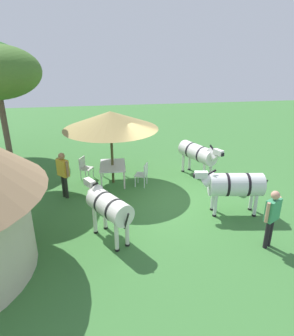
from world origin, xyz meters
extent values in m
plane|color=#3B7435|center=(0.00, 0.00, 0.00)|extent=(36.00, 36.00, 0.00)
cylinder|color=#4E4826|center=(1.74, 1.81, 1.09)|extent=(0.10, 0.10, 2.18)
cone|color=#9B864D|center=(1.74, 1.81, 2.50)|extent=(3.51, 3.51, 0.65)
cube|color=silver|center=(1.74, 1.81, 0.72)|extent=(1.42, 1.03, 0.04)
cylinder|color=silver|center=(1.13, 2.26, 0.35)|extent=(0.06, 0.06, 0.70)
cylinder|color=silver|center=(2.39, 2.21, 0.35)|extent=(0.06, 0.06, 0.70)
cylinder|color=silver|center=(1.09, 1.42, 0.35)|extent=(0.06, 0.06, 0.70)
cylinder|color=silver|center=(2.35, 1.36, 0.35)|extent=(0.06, 0.06, 0.70)
cube|color=silver|center=(2.25, 2.83, 0.45)|extent=(0.58, 0.57, 0.04)
cube|color=silver|center=(2.33, 3.01, 0.68)|extent=(0.41, 0.23, 0.45)
cylinder|color=silver|center=(2.34, 2.59, 0.23)|extent=(0.04, 0.04, 0.45)
cylinder|color=silver|center=(2.00, 2.76, 0.23)|extent=(0.04, 0.04, 0.45)
cylinder|color=silver|center=(2.50, 2.91, 0.23)|extent=(0.04, 0.04, 0.45)
cylinder|color=silver|center=(2.16, 3.08, 0.23)|extent=(0.04, 0.04, 0.45)
cube|color=silver|center=(1.30, 0.76, 0.45)|extent=(0.57, 0.56, 0.04)
cube|color=silver|center=(1.22, 0.59, 0.68)|extent=(0.42, 0.21, 0.45)
cylinder|color=silver|center=(1.19, 1.00, 0.23)|extent=(0.04, 0.04, 0.45)
cylinder|color=silver|center=(1.54, 0.85, 0.23)|extent=(0.04, 0.04, 0.45)
cylinder|color=silver|center=(1.05, 0.67, 0.23)|extent=(0.04, 0.04, 0.45)
cylinder|color=silver|center=(1.40, 0.52, 0.23)|extent=(0.04, 0.04, 0.45)
cylinder|color=black|center=(0.69, 3.49, 0.42)|extent=(0.12, 0.12, 0.83)
cylinder|color=black|center=(0.80, 3.59, 0.42)|extent=(0.12, 0.12, 0.83)
cube|color=gold|center=(0.74, 3.54, 1.13)|extent=(0.48, 0.46, 0.59)
cylinder|color=#A8764D|center=(0.55, 3.37, 1.15)|extent=(0.09, 0.09, 0.56)
cylinder|color=#A8764D|center=(0.93, 3.71, 1.15)|extent=(0.09, 0.09, 0.56)
sphere|color=#A8764D|center=(0.74, 3.54, 1.56)|extent=(0.23, 0.23, 0.23)
cylinder|color=black|center=(-3.01, -2.03, 0.42)|extent=(0.12, 0.12, 0.83)
cylinder|color=black|center=(-2.94, -2.16, 0.42)|extent=(0.12, 0.12, 0.83)
cube|color=#3B9362|center=(-2.97, -2.10, 1.13)|extent=(0.41, 0.49, 0.59)
cylinder|color=tan|center=(-3.10, -1.88, 1.14)|extent=(0.09, 0.09, 0.55)
cylinder|color=tan|center=(-2.85, -2.32, 1.14)|extent=(0.09, 0.09, 0.55)
sphere|color=tan|center=(-2.97, -2.10, 1.55)|extent=(0.23, 0.23, 0.23)
cylinder|color=silver|center=(1.90, -1.61, 1.01)|extent=(1.79, 1.28, 0.64)
cylinder|color=black|center=(2.20, -1.47, 1.01)|extent=(0.35, 0.63, 0.65)
cylinder|color=black|center=(1.63, -1.74, 1.01)|extent=(0.35, 0.63, 0.65)
cylinder|color=silver|center=(1.14, -1.97, 1.19)|extent=(0.61, 0.49, 0.49)
cube|color=silver|center=(0.89, -2.08, 1.35)|extent=(0.44, 0.33, 0.20)
cube|color=black|center=(0.72, -2.16, 1.32)|extent=(0.16, 0.16, 0.12)
cube|color=black|center=(1.14, -1.97, 1.39)|extent=(0.35, 0.19, 0.28)
cylinder|color=silver|center=(1.40, -2.04, 0.39)|extent=(0.11, 0.11, 0.77)
cylinder|color=black|center=(1.40, -2.04, 0.03)|extent=(0.13, 0.13, 0.06)
cylinder|color=silver|center=(1.25, -1.72, 0.39)|extent=(0.11, 0.11, 0.77)
cylinder|color=black|center=(1.25, -1.72, 0.03)|extent=(0.13, 0.13, 0.06)
cylinder|color=silver|center=(2.55, -1.51, 0.39)|extent=(0.11, 0.11, 0.77)
cylinder|color=black|center=(2.55, -1.51, 0.03)|extent=(0.13, 0.13, 0.06)
cylinder|color=silver|center=(2.40, -1.19, 0.39)|extent=(0.11, 0.11, 0.77)
cylinder|color=black|center=(2.40, -1.19, 0.03)|extent=(0.13, 0.13, 0.06)
cylinder|color=black|center=(2.71, -1.24, 0.91)|extent=(0.23, 0.14, 0.53)
cylinder|color=silver|center=(-2.01, 2.05, 1.04)|extent=(1.53, 1.27, 0.62)
cylinder|color=black|center=(-2.25, 1.90, 1.04)|extent=(0.40, 0.58, 0.63)
cylinder|color=black|center=(-1.79, 2.18, 1.04)|extent=(0.40, 0.58, 0.63)
cylinder|color=silver|center=(-1.41, 2.42, 1.22)|extent=(0.60, 0.52, 0.49)
cube|color=silver|center=(-1.17, 2.57, 1.38)|extent=(0.43, 0.36, 0.20)
cube|color=black|center=(-1.02, 2.66, 1.35)|extent=(0.17, 0.17, 0.12)
cube|color=black|center=(-1.41, 2.42, 1.42)|extent=(0.33, 0.23, 0.28)
cylinder|color=silver|center=(-1.64, 2.47, 0.40)|extent=(0.11, 0.11, 0.81)
cylinder|color=black|center=(-1.64, 2.47, 0.03)|extent=(0.13, 0.13, 0.06)
cylinder|color=silver|center=(-1.46, 2.18, 0.40)|extent=(0.11, 0.11, 0.81)
cylinder|color=black|center=(-1.46, 2.18, 0.03)|extent=(0.13, 0.13, 0.06)
cylinder|color=silver|center=(-2.56, 1.91, 0.40)|extent=(0.11, 0.11, 0.81)
cylinder|color=black|center=(-2.56, 1.91, 0.03)|extent=(0.13, 0.13, 0.06)
cylinder|color=silver|center=(-2.38, 1.62, 0.40)|extent=(0.11, 0.11, 0.81)
cylinder|color=black|center=(-2.38, 1.62, 0.03)|extent=(0.13, 0.13, 0.06)
cylinder|color=black|center=(-2.66, 1.65, 0.94)|extent=(0.23, 0.17, 0.53)
cylinder|color=silver|center=(-1.17, -1.90, 1.01)|extent=(0.94, 1.74, 0.72)
cylinder|color=black|center=(-1.21, -2.23, 1.01)|extent=(0.74, 0.18, 0.73)
cylinder|color=black|center=(-1.12, -1.61, 1.01)|extent=(0.74, 0.18, 0.73)
cylinder|color=silver|center=(-1.05, -1.08, 1.19)|extent=(0.40, 0.59, 0.52)
cube|color=silver|center=(-1.01, -0.81, 1.35)|extent=(0.23, 0.42, 0.20)
cube|color=black|center=(-0.98, -0.63, 1.32)|extent=(0.14, 0.14, 0.12)
cube|color=black|center=(-1.05, -1.08, 1.39)|extent=(0.09, 0.37, 0.28)
cylinder|color=silver|center=(-1.27, -1.25, 0.37)|extent=(0.11, 0.11, 0.74)
cylinder|color=black|center=(-1.27, -1.25, 0.03)|extent=(0.13, 0.13, 0.06)
cylinder|color=silver|center=(-0.88, -1.31, 0.37)|extent=(0.11, 0.11, 0.74)
cylinder|color=black|center=(-0.88, -1.31, 0.03)|extent=(0.13, 0.13, 0.06)
cylinder|color=silver|center=(-1.45, -2.50, 0.37)|extent=(0.11, 0.11, 0.74)
cylinder|color=black|center=(-1.45, -2.50, 0.03)|extent=(0.13, 0.13, 0.06)
cylinder|color=silver|center=(-1.06, -2.55, 0.37)|extent=(0.11, 0.11, 0.74)
cylinder|color=black|center=(-1.06, -2.55, 0.03)|extent=(0.13, 0.13, 0.06)
cylinder|color=black|center=(-1.29, -2.77, 0.91)|extent=(0.08, 0.24, 0.53)
cylinder|color=brown|center=(2.41, 5.68, 1.65)|extent=(0.22, 0.22, 3.31)
camera|label=1|loc=(-9.20, 2.10, 5.08)|focal=32.42mm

